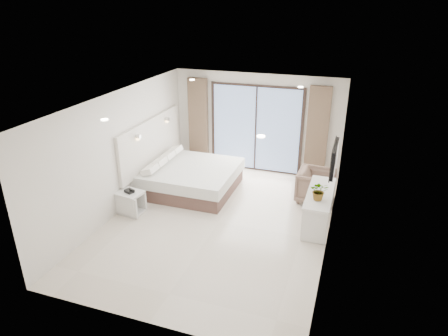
# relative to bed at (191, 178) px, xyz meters

# --- Properties ---
(ground) EXTENTS (6.20, 6.20, 0.00)m
(ground) POSITION_rel_bed_xyz_m (1.21, -1.30, -0.32)
(ground) COLOR beige
(ground) RESTS_ON ground
(room_shell) EXTENTS (4.62, 6.22, 2.72)m
(room_shell) POSITION_rel_bed_xyz_m (1.01, -0.40, 1.26)
(room_shell) COLOR silver
(room_shell) RESTS_ON ground
(bed) EXTENTS (2.20, 2.10, 0.75)m
(bed) POSITION_rel_bed_xyz_m (0.00, 0.00, 0.00)
(bed) COLOR brown
(bed) RESTS_ON ground
(nightstand) EXTENTS (0.62, 0.54, 0.51)m
(nightstand) POSITION_rel_bed_xyz_m (-0.81, -1.54, -0.07)
(nightstand) COLOR silver
(nightstand) RESTS_ON ground
(phone) EXTENTS (0.24, 0.22, 0.07)m
(phone) POSITION_rel_bed_xyz_m (-0.80, -1.55, 0.22)
(phone) COLOR black
(phone) RESTS_ON nightstand
(console_desk) EXTENTS (0.52, 1.66, 0.77)m
(console_desk) POSITION_rel_bed_xyz_m (3.25, -0.69, 0.24)
(console_desk) COLOR silver
(console_desk) RESTS_ON ground
(plant) EXTENTS (0.41, 0.44, 0.31)m
(plant) POSITION_rel_bed_xyz_m (3.25, -1.05, 0.60)
(plant) COLOR #33662D
(plant) RESTS_ON console_desk
(armchair) EXTENTS (0.82, 0.87, 0.85)m
(armchair) POSITION_rel_bed_xyz_m (3.06, 0.41, 0.10)
(armchair) COLOR #7F6253
(armchair) RESTS_ON ground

